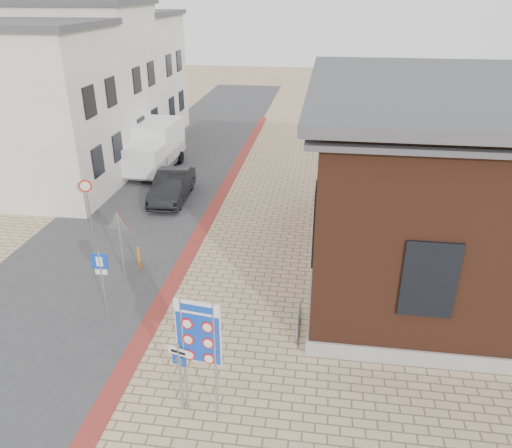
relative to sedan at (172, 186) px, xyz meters
The scene contains 16 objects.
ground 12.67m from the sedan, 70.17° to the right, with size 120.00×120.00×0.00m, color tan.
road_strip 3.40m from the sedan, 111.32° to the left, with size 7.00×60.00×0.02m, color #38383A.
curb_strip 3.06m from the sedan, 39.67° to the right, with size 0.60×40.00×0.02m, color maroon.
brick_building 14.43m from the sedan, 20.26° to the right, with size 13.00×13.00×6.80m.
townhouse_near 7.54m from the sedan, behind, with size 7.40×6.40×8.30m.
townhouse_mid 9.85m from the sedan, 137.70° to the left, with size 7.40×6.40×9.10m.
townhouse_far 14.26m from the sedan, 118.99° to the left, with size 7.40×6.40×8.30m.
bike_rack 11.93m from the sedan, 54.42° to the right, with size 0.08×1.80×0.60m.
sedan is the anchor object (origin of this frame).
box_truck 4.84m from the sedan, 117.42° to the left, with size 2.30×5.17×2.68m.
border_sign 14.32m from the sedan, 70.33° to the right, with size 1.11×0.20×3.26m.
essen_sign 14.08m from the sedan, 72.28° to the right, with size 0.54×0.19×2.03m.
parking_sign 9.97m from the sedan, 85.44° to the right, with size 0.52×0.07×2.35m.
yield_sign 7.74m from the sedan, 86.32° to the right, with size 0.94×0.14×2.64m.
speed_sign 4.76m from the sedan, 121.70° to the right, with size 0.54×0.20×2.37m.
bollard 6.95m from the sedan, 83.47° to the right, with size 0.08×0.08×0.93m, color orange.
Camera 1 is at (3.13, -10.53, 9.57)m, focal length 35.00 mm.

